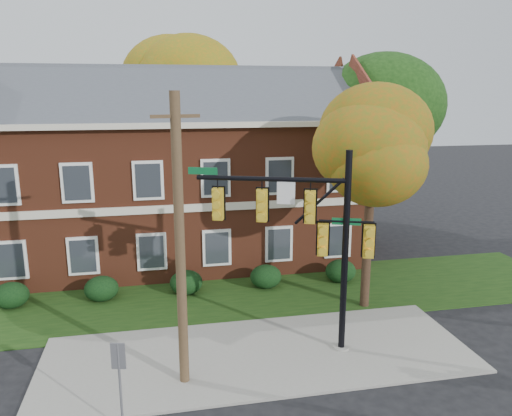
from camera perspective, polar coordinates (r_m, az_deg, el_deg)
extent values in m
plane|color=black|center=(16.31, 1.11, -18.22)|extent=(120.00, 120.00, 0.00)
cube|color=gray|center=(17.13, 0.35, -16.41)|extent=(14.00, 5.00, 0.08)
cube|color=#193811|center=(21.56, -2.42, -10.02)|extent=(30.00, 6.00, 0.04)
cube|color=brown|center=(26.09, -8.94, 1.92)|extent=(18.00, 8.00, 7.00)
cube|color=beige|center=(25.65, -9.23, 9.88)|extent=(18.80, 8.80, 0.24)
cube|color=beige|center=(22.15, -8.44, -0.04)|extent=(18.00, 0.12, 0.35)
ellipsoid|color=black|center=(22.58, -26.22, -8.94)|extent=(1.40, 1.26, 1.05)
ellipsoid|color=black|center=(21.93, -17.25, -8.80)|extent=(1.40, 1.26, 1.05)
ellipsoid|color=black|center=(21.82, -7.98, -8.42)|extent=(1.40, 1.26, 1.05)
ellipsoid|color=black|center=(22.27, 1.13, -7.84)|extent=(1.40, 1.26, 1.05)
ellipsoid|color=black|center=(23.24, 9.64, -7.12)|extent=(1.40, 1.26, 1.05)
cylinder|color=black|center=(20.15, 12.64, -3.36)|extent=(0.36, 0.36, 5.76)
ellipsoid|color=#A94D0E|center=(19.46, 13.17, 6.86)|extent=(4.25, 4.25, 3.60)
ellipsoid|color=#A94D0E|center=(19.34, 15.43, 8.49)|extent=(3.50, 3.50, 3.00)
cylinder|color=black|center=(29.62, 12.74, 3.12)|extent=(0.36, 0.36, 7.04)
ellipsoid|color=black|center=(29.21, 13.18, 11.65)|extent=(5.95, 5.95, 5.04)
ellipsoid|color=black|center=(29.11, 15.29, 12.71)|extent=(4.90, 4.90, 4.20)
cylinder|color=black|center=(33.97, -7.94, 5.10)|extent=(0.36, 0.36, 7.68)
ellipsoid|color=#B2690F|center=(33.66, -8.20, 13.22)|extent=(6.46, 6.46, 5.47)
ellipsoid|color=#B2690F|center=(33.17, -6.48, 14.31)|extent=(5.32, 5.32, 4.56)
cylinder|color=gray|center=(17.64, 9.70, -15.53)|extent=(0.54, 0.54, 0.15)
cylinder|color=black|center=(16.33, 10.14, -5.31)|extent=(0.27, 0.27, 6.75)
cylinder|color=black|center=(15.84, 1.73, 3.32)|extent=(4.59, 1.78, 0.15)
cylinder|color=black|center=(16.02, 10.30, -1.54)|extent=(1.66, 0.66, 0.08)
cube|color=gold|center=(16.29, -4.37, 0.45)|extent=(0.50, 0.42, 1.12)
cube|color=gold|center=(16.04, 0.68, 0.29)|extent=(0.50, 0.42, 1.12)
cube|color=gold|center=(15.92, 6.19, 0.11)|extent=(0.50, 0.42, 1.12)
cube|color=silver|center=(15.87, 3.45, 1.73)|extent=(0.56, 0.23, 0.72)
cube|color=#0B562A|center=(16.21, -6.11, 4.24)|extent=(0.92, 0.36, 0.23)
cube|color=gold|center=(16.18, 7.64, -3.60)|extent=(0.50, 0.42, 1.12)
cube|color=gold|center=(16.24, 12.76, -3.76)|extent=(0.50, 0.42, 1.12)
cube|color=#0B562A|center=(16.02, 10.30, -1.54)|extent=(0.88, 0.35, 0.22)
cylinder|color=#4C3823|center=(14.16, -8.68, -4.37)|extent=(0.33, 0.33, 8.52)
cube|color=#4C3823|center=(13.54, -9.21, 10.32)|extent=(1.32, 0.33, 0.09)
cylinder|color=slate|center=(13.71, -15.24, -19.28)|extent=(0.08, 0.08, 2.47)
cube|color=slate|center=(13.26, -15.48, -15.98)|extent=(0.36, 0.12, 0.70)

